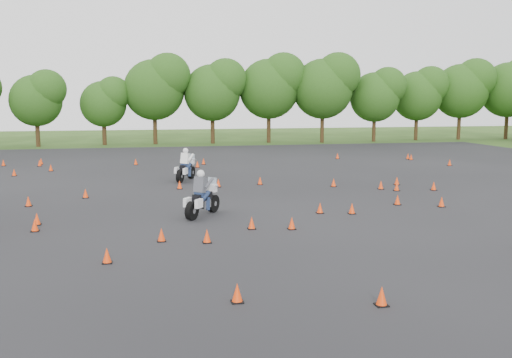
# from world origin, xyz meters

# --- Properties ---
(ground) EXTENTS (140.00, 140.00, 0.00)m
(ground) POSITION_xyz_m (0.00, 0.00, 0.00)
(ground) COLOR #2D5119
(ground) RESTS_ON ground
(asphalt_pad) EXTENTS (62.00, 62.00, 0.00)m
(asphalt_pad) POSITION_xyz_m (0.00, 6.00, 0.01)
(asphalt_pad) COLOR black
(asphalt_pad) RESTS_ON ground
(treeline) EXTENTS (86.94, 32.32, 10.35)m
(treeline) POSITION_xyz_m (4.25, 35.00, 4.63)
(treeline) COLOR #244A15
(treeline) RESTS_ON ground
(traffic_cones) EXTENTS (33.39, 33.04, 0.45)m
(traffic_cones) POSITION_xyz_m (-0.04, 5.97, 0.23)
(traffic_cones) COLOR #FF3E0A
(traffic_cones) RESTS_ON asphalt_pad
(rider_grey) EXTENTS (2.15, 2.53, 1.98)m
(rider_grey) POSITION_xyz_m (-2.74, 1.85, 0.99)
(rider_grey) COLOR #494A51
(rider_grey) RESTS_ON ground
(rider_white) EXTENTS (1.85, 2.65, 1.98)m
(rider_white) POSITION_xyz_m (-2.58, 12.44, 1.00)
(rider_white) COLOR white
(rider_white) RESTS_ON ground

